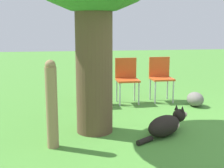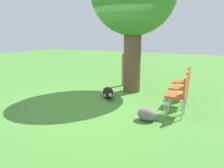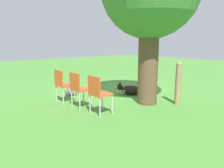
# 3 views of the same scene
# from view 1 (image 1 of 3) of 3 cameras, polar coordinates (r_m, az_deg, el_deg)

# --- Properties ---
(ground_plane) EXTENTS (30.00, 30.00, 0.00)m
(ground_plane) POSITION_cam_1_polar(r_m,az_deg,el_deg) (4.69, 13.28, -9.11)
(ground_plane) COLOR #478433
(dog) EXTENTS (0.69, 0.93, 0.39)m
(dog) POSITION_cam_1_polar(r_m,az_deg,el_deg) (4.60, 9.95, -7.33)
(dog) COLOR black
(dog) RESTS_ON ground_plane
(fence_post) EXTENTS (0.15, 0.15, 1.15)m
(fence_post) POSITION_cam_1_polar(r_m,az_deg,el_deg) (4.05, -10.96, -3.62)
(fence_post) COLOR #937551
(fence_post) RESTS_ON ground_plane
(red_chair_0) EXTENTS (0.42, 0.44, 0.91)m
(red_chair_0) POSITION_cam_1_polar(r_m,az_deg,el_deg) (6.57, 8.90, 1.61)
(red_chair_0) COLOR #D14C1E
(red_chair_0) RESTS_ON ground_plane
(red_chair_1) EXTENTS (0.42, 0.44, 0.91)m
(red_chair_1) POSITION_cam_1_polar(r_m,az_deg,el_deg) (6.32, 2.73, 1.38)
(red_chair_1) COLOR #D14C1E
(red_chair_1) RESTS_ON ground_plane
(red_chair_2) EXTENTS (0.42, 0.44, 0.91)m
(red_chair_2) POSITION_cam_1_polar(r_m,az_deg,el_deg) (6.16, -3.85, 1.11)
(red_chair_2) COLOR #D14C1E
(red_chair_2) RESTS_ON ground_plane
(garden_rock) EXTENTS (0.41, 0.31, 0.28)m
(garden_rock) POSITION_cam_1_polar(r_m,az_deg,el_deg) (6.32, 14.97, -2.70)
(garden_rock) COLOR slate
(garden_rock) RESTS_ON ground_plane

